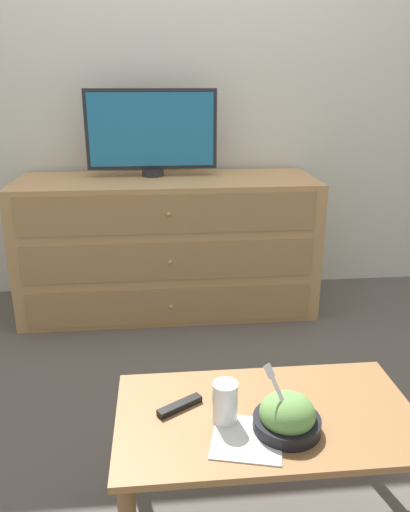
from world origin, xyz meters
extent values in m
plane|color=#56514C|center=(0.00, 0.00, 0.00)|extent=(12.00, 12.00, 0.00)
cube|color=silver|center=(0.00, 0.03, 1.30)|extent=(12.00, 0.05, 2.60)
cube|color=tan|center=(-0.14, -0.31, 0.38)|extent=(1.63, 0.56, 0.76)
cube|color=#A1794C|center=(-0.14, -0.59, 0.13)|extent=(1.50, 0.01, 0.20)
sphere|color=tan|center=(-0.14, -0.60, 0.13)|extent=(0.02, 0.02, 0.02)
cube|color=#A1794C|center=(-0.14, -0.59, 0.38)|extent=(1.50, 0.01, 0.20)
sphere|color=tan|center=(-0.14, -0.60, 0.38)|extent=(0.02, 0.02, 0.02)
cube|color=#A1794C|center=(-0.14, -0.59, 0.63)|extent=(1.50, 0.01, 0.20)
sphere|color=tan|center=(-0.14, -0.60, 0.63)|extent=(0.02, 0.02, 0.02)
cylinder|color=#232328|center=(-0.21, -0.22, 0.78)|extent=(0.12, 0.12, 0.04)
cube|color=#232328|center=(-0.21, -0.21, 1.01)|extent=(0.71, 0.04, 0.43)
cube|color=#1E6B9E|center=(-0.21, -0.24, 1.01)|extent=(0.67, 0.01, 0.39)
cube|color=olive|center=(0.09, -1.87, 0.37)|extent=(0.84, 0.47, 0.02)
cylinder|color=brown|center=(-0.29, -1.68, 0.18)|extent=(0.04, 0.04, 0.36)
cylinder|color=brown|center=(0.48, -1.68, 0.18)|extent=(0.04, 0.04, 0.36)
cylinder|color=black|center=(0.13, -1.95, 0.40)|extent=(0.18, 0.18, 0.04)
ellipsoid|color=#66994C|center=(0.13, -1.95, 0.43)|extent=(0.15, 0.15, 0.10)
cube|color=silver|center=(0.11, -1.96, 0.48)|extent=(0.07, 0.08, 0.14)
cube|color=silver|center=(0.08, -1.92, 0.55)|extent=(0.03, 0.03, 0.03)
cylinder|color=#9E6638|center=(-0.03, -1.89, 0.42)|extent=(0.06, 0.06, 0.07)
cylinder|color=white|center=(-0.03, -1.89, 0.44)|extent=(0.07, 0.07, 0.12)
cube|color=white|center=(0.02, -1.97, 0.38)|extent=(0.22, 0.22, 0.00)
cube|color=black|center=(-0.15, -1.83, 0.39)|extent=(0.13, 0.10, 0.02)
camera|label=1|loc=(-0.19, -3.02, 1.26)|focal=35.00mm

